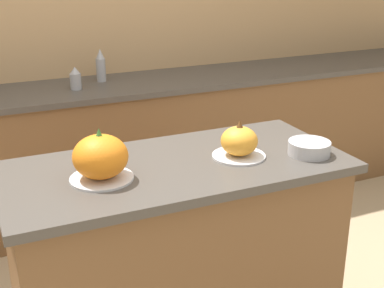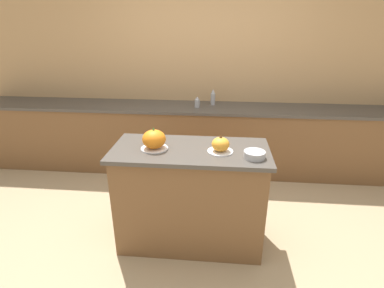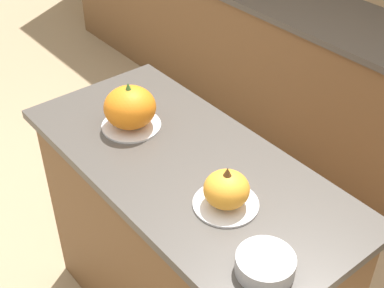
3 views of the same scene
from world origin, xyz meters
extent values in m
cube|color=tan|center=(0.00, 1.81, 1.25)|extent=(8.00, 0.06, 2.50)
cube|color=brown|center=(0.00, 0.00, 0.45)|extent=(1.26, 0.55, 0.90)
cube|color=#47423D|center=(0.00, 0.00, 0.92)|extent=(1.32, 0.61, 0.03)
cube|color=brown|center=(0.00, 1.48, 0.43)|extent=(6.00, 0.56, 0.86)
cube|color=#47423D|center=(0.00, 1.48, 0.88)|extent=(6.00, 0.60, 0.03)
cylinder|color=silver|center=(-0.30, -0.03, 0.94)|extent=(0.23, 0.23, 0.01)
ellipsoid|color=orange|center=(-0.30, -0.03, 1.03)|extent=(0.19, 0.19, 0.16)
cone|color=#38702D|center=(-0.30, -0.03, 1.11)|extent=(0.02, 0.02, 0.03)
cylinder|color=silver|center=(0.25, -0.04, 0.94)|extent=(0.21, 0.21, 0.01)
ellipsoid|color=orange|center=(0.25, -0.04, 1.00)|extent=(0.14, 0.14, 0.11)
cone|color=brown|center=(0.25, -0.04, 1.07)|extent=(0.03, 0.03, 0.03)
cylinder|color=#99999E|center=(0.14, 1.59, 0.97)|extent=(0.06, 0.06, 0.15)
cone|color=#99999E|center=(0.14, 1.59, 1.08)|extent=(0.06, 0.06, 0.06)
cylinder|color=#99999E|center=(-0.06, 1.45, 0.95)|extent=(0.07, 0.07, 0.10)
cone|color=#99999E|center=(-0.06, 1.45, 1.01)|extent=(0.06, 0.06, 0.04)
cylinder|color=#ADADB2|center=(0.51, -0.13, 0.97)|extent=(0.17, 0.17, 0.05)
camera|label=1|loc=(-0.72, -1.73, 1.71)|focal=50.00mm
camera|label=2|loc=(0.23, -2.28, 1.93)|focal=28.00mm
camera|label=3|loc=(1.14, -0.89, 2.10)|focal=50.00mm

